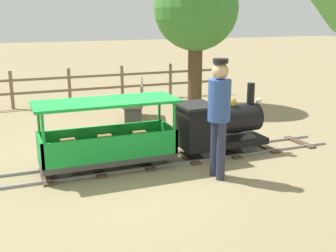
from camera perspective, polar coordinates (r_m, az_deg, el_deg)
ground_plane at (r=6.33m, az=-3.85°, el=-5.22°), size 60.00×60.00×0.00m
track at (r=6.46m, az=-0.21°, el=-4.60°), size 0.69×5.70×0.04m
locomotive at (r=6.68m, az=6.73°, el=0.16°), size 0.65×1.44×1.08m
passenger_car at (r=6.07m, az=-8.13°, el=-1.98°), size 0.75×2.00×0.97m
conductor_person at (r=5.61m, az=6.91°, el=2.26°), size 0.30×0.30×1.62m
park_bench at (r=8.82m, az=-4.36°, el=3.36°), size 1.36×0.80×0.82m
oak_tree_near at (r=10.14m, az=3.80°, el=15.43°), size 1.97×1.97×3.29m
fence_section at (r=10.80m, az=-9.65°, el=5.67°), size 0.08×6.78×0.90m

